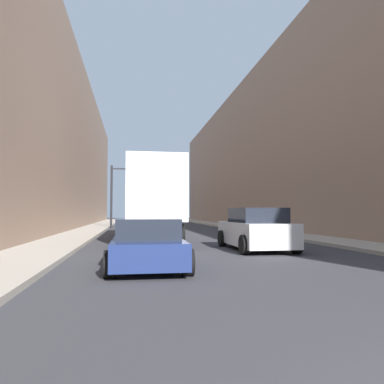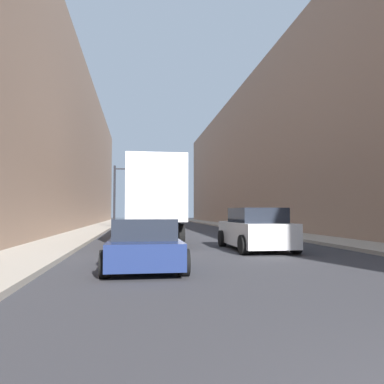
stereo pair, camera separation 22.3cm
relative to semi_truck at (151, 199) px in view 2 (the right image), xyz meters
name	(u,v)px [view 2 (the right image)]	position (x,y,z in m)	size (l,w,h in m)	color
sidewalk_right	(249,229)	(8.75, 9.77, -2.16)	(2.48, 80.00, 0.15)	#B2A899
sidewalk_left	(93,230)	(-4.29, 9.77, -2.16)	(2.48, 80.00, 0.15)	#B2A899
building_right	(295,145)	(12.99, 9.77, 5.20)	(6.00, 80.00, 14.88)	#997A66
building_left	(40,135)	(-8.54, 9.77, 5.40)	(6.00, 80.00, 15.26)	#997A66
semi_truck	(151,199)	(0.00, 0.00, 0.00)	(2.51, 12.87, 3.92)	silver
sedan_car	(144,243)	(-0.59, -10.81, -1.60)	(2.06, 4.64, 1.33)	navy
suv_car	(255,230)	(3.91, -6.81, -1.44)	(2.20, 4.60, 1.67)	silver
traffic_signal_gantry	(132,183)	(-1.23, 14.54, 1.99)	(6.08, 0.35, 5.89)	black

